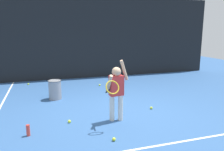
{
  "coord_description": "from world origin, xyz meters",
  "views": [
    {
      "loc": [
        -1.81,
        -4.86,
        1.97
      ],
      "look_at": [
        -0.16,
        0.37,
        0.85
      ],
      "focal_mm": 35.49,
      "sensor_mm": 36.0,
      "label": 1
    }
  ],
  "objects": [
    {
      "name": "tennis_ball_8",
      "position": [
        -2.38,
        3.62,
        0.03
      ],
      "size": [
        0.07,
        0.07,
        0.07
      ],
      "primitive_type": "sphere",
      "color": "#CCE033",
      "rests_on": "ground"
    },
    {
      "name": "tennis_ball_5",
      "position": [
        -0.66,
        -1.34,
        0.03
      ],
      "size": [
        0.07,
        0.07,
        0.07
      ],
      "primitive_type": "sphere",
      "color": "#CCE033",
      "rests_on": "ground"
    },
    {
      "name": "water_bottle",
      "position": [
        -2.16,
        -0.66,
        0.11
      ],
      "size": [
        0.07,
        0.07,
        0.22
      ],
      "primitive_type": "cylinder",
      "color": "#D83F33",
      "rests_on": "ground"
    },
    {
      "name": "tennis_ball_6",
      "position": [
        0.76,
        -0.05,
        0.03
      ],
      "size": [
        0.07,
        0.07,
        0.07
      ],
      "primitive_type": "sphere",
      "color": "#CCE033",
      "rests_on": "ground"
    },
    {
      "name": "fence_post_3",
      "position": [
        5.5,
        4.33,
        1.75
      ],
      "size": [
        0.09,
        0.09,
        3.51
      ],
      "primitive_type": "cylinder",
      "color": "slate",
      "rests_on": "ground"
    },
    {
      "name": "fence_post_2",
      "position": [
        1.83,
        4.33,
        1.75
      ],
      "size": [
        0.09,
        0.09,
        3.51
      ],
      "primitive_type": "cylinder",
      "color": "slate",
      "rests_on": "ground"
    },
    {
      "name": "tennis_ball_7",
      "position": [
        0.1,
        2.68,
        0.03
      ],
      "size": [
        0.07,
        0.07,
        0.07
      ],
      "primitive_type": "sphere",
      "color": "#CCE033",
      "rests_on": "ground"
    },
    {
      "name": "tennis_ball_1",
      "position": [
        0.89,
        3.16,
        0.03
      ],
      "size": [
        0.07,
        0.07,
        0.07
      ],
      "primitive_type": "sphere",
      "color": "#CCE033",
      "rests_on": "ground"
    },
    {
      "name": "tennis_ball_3",
      "position": [
        -1.34,
        -0.29,
        0.03
      ],
      "size": [
        0.07,
        0.07,
        0.07
      ],
      "primitive_type": "sphere",
      "color": "#CCE033",
      "rests_on": "ground"
    },
    {
      "name": "tennis_player",
      "position": [
        -0.33,
        -0.47,
        0.73
      ],
      "size": [
        0.67,
        0.62,
        1.35
      ],
      "rotation": [
        0.0,
        0.0,
        0.11
      ],
      "color": "silver",
      "rests_on": "ground"
    },
    {
      "name": "fence_post_1",
      "position": [
        -1.83,
        4.33,
        1.75
      ],
      "size": [
        0.09,
        0.09,
        3.51
      ],
      "primitive_type": "cylinder",
      "color": "slate",
      "rests_on": "ground"
    },
    {
      "name": "ball_hopper",
      "position": [
        -1.53,
        1.56,
        0.29
      ],
      "size": [
        0.38,
        0.38,
        0.56
      ],
      "color": "gray",
      "rests_on": "ground"
    },
    {
      "name": "court_line_baseline",
      "position": [
        0.0,
        -1.74,
        0.0
      ],
      "size": [
        9.0,
        0.05,
        0.0
      ],
      "primitive_type": "cube",
      "color": "white",
      "rests_on": "ground"
    },
    {
      "name": "tennis_ball_0",
      "position": [
        -1.53,
        3.28,
        0.03
      ],
      "size": [
        0.07,
        0.07,
        0.07
      ],
      "primitive_type": "sphere",
      "color": "#CCE033",
      "rests_on": "ground"
    },
    {
      "name": "back_fence_windscreen",
      "position": [
        0.0,
        4.27,
        1.68
      ],
      "size": [
        11.3,
        0.08,
        3.36
      ],
      "primitive_type": "cube",
      "color": "black",
      "rests_on": "ground"
    },
    {
      "name": "ground_plane",
      "position": [
        0.0,
        0.0,
        0.0
      ],
      "size": [
        20.0,
        20.0,
        0.0
      ],
      "primitive_type": "plane",
      "color": "#335B93"
    }
  ]
}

